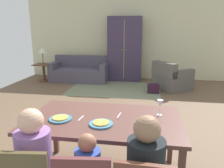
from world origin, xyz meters
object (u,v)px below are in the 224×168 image
(plate_near_man, at_px, (60,119))
(armoire, at_px, (125,49))
(plate_near_child, at_px, (101,124))
(dining_table, at_px, (104,124))
(wine_glass, at_px, (160,104))
(plate_near_woman, at_px, (147,124))
(couch, at_px, (80,72))
(armchair, at_px, (171,79))
(side_table, at_px, (44,70))
(handbag, at_px, (153,89))
(table_lamp, at_px, (42,51))

(plate_near_man, distance_m, armoire, 5.31)
(plate_near_child, bearing_deg, dining_table, 90.00)
(wine_glass, bearing_deg, plate_near_woman, -117.37)
(couch, xyz_separation_m, armchair, (2.92, -0.69, 0.02))
(armoire, height_order, side_table, armoire)
(armoire, bearing_deg, plate_near_child, -86.81)
(handbag, bearing_deg, armchair, 42.62)
(plate_near_child, relative_size, wine_glass, 1.34)
(side_table, bearing_deg, wine_glass, -51.06)
(table_lamp, bearing_deg, armchair, -6.04)
(plate_near_child, height_order, handbag, plate_near_child)
(plate_near_woman, height_order, side_table, plate_near_woman)
(wine_glass, height_order, side_table, wine_glass)
(wine_glass, xyz_separation_m, table_lamp, (-3.56, 4.40, 0.12))
(couch, bearing_deg, table_lamp, -167.55)
(wine_glass, xyz_separation_m, armchair, (0.54, 3.97, -0.57))
(couch, height_order, side_table, couch)
(armchair, bearing_deg, plate_near_child, -104.92)
(armchair, relative_size, handbag, 3.75)
(handbag, bearing_deg, plate_near_child, -99.49)
(armchair, height_order, armoire, armoire)
(couch, bearing_deg, plate_near_child, -70.56)
(plate_near_child, bearing_deg, armchair, 75.08)
(dining_table, bearing_deg, plate_near_child, -90.00)
(dining_table, bearing_deg, handbag, 80.05)
(plate_near_man, distance_m, table_lamp, 5.32)
(plate_near_woman, distance_m, side_table, 5.80)
(couch, bearing_deg, wine_glass, -62.89)
(plate_near_man, height_order, couch, couch)
(wine_glass, relative_size, handbag, 0.58)
(plate_near_child, distance_m, armchair, 4.50)
(plate_near_man, distance_m, wine_glass, 1.13)
(plate_near_woman, xyz_separation_m, side_table, (-3.41, 4.68, -0.39))
(dining_table, xyz_separation_m, table_lamp, (-2.94, 4.58, 0.32))
(couch, bearing_deg, handbag, -25.61)
(plate_near_child, relative_size, handbag, 0.78)
(side_table, relative_size, handbag, 1.81)
(couch, xyz_separation_m, handbag, (2.42, -1.16, -0.17))
(armchair, xyz_separation_m, armoire, (-1.45, 1.04, 0.73))
(plate_near_woman, height_order, handbag, plate_near_woman)
(couch, height_order, table_lamp, table_lamp)
(armchair, bearing_deg, couch, 166.69)
(plate_near_man, bearing_deg, dining_table, 14.35)
(wine_glass, bearing_deg, dining_table, -163.66)
(plate_near_woman, distance_m, handbag, 3.84)
(plate_near_child, height_order, side_table, plate_near_child)
(plate_near_man, relative_size, plate_near_child, 1.00)
(table_lamp, relative_size, handbag, 1.69)
(plate_near_woman, relative_size, wine_glass, 1.34)
(plate_near_child, distance_m, plate_near_woman, 0.48)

